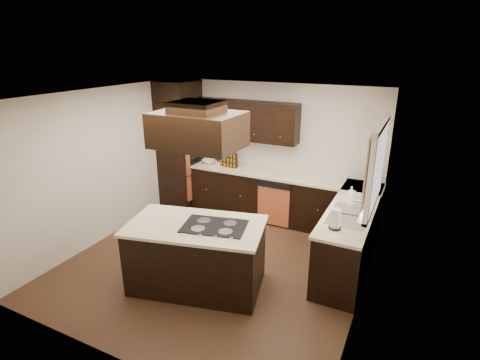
{
  "coord_description": "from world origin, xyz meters",
  "views": [
    {
      "loc": [
        2.5,
        -4.3,
        3.11
      ],
      "look_at": [
        0.1,
        0.6,
        1.15
      ],
      "focal_mm": 28.0,
      "sensor_mm": 36.0,
      "label": 1
    }
  ],
  "objects_px": {
    "range_hood": "(198,130)",
    "spice_rack": "(229,159)",
    "oven_column": "(181,154)",
    "island": "(197,257)"
  },
  "relations": [
    {
      "from": "island",
      "to": "spice_rack",
      "type": "xyz_separation_m",
      "value": [
        -0.76,
        2.39,
        0.62
      ]
    },
    {
      "from": "island",
      "to": "spice_rack",
      "type": "height_order",
      "value": "spice_rack"
    },
    {
      "from": "range_hood",
      "to": "spice_rack",
      "type": "distance_m",
      "value": 2.69
    },
    {
      "from": "range_hood",
      "to": "spice_rack",
      "type": "height_order",
      "value": "range_hood"
    },
    {
      "from": "oven_column",
      "to": "island",
      "type": "relative_size",
      "value": 1.24
    },
    {
      "from": "oven_column",
      "to": "range_hood",
      "type": "distance_m",
      "value": 3.13
    },
    {
      "from": "range_hood",
      "to": "spice_rack",
      "type": "relative_size",
      "value": 3.04
    },
    {
      "from": "oven_column",
      "to": "spice_rack",
      "type": "bearing_deg",
      "value": 3.28
    },
    {
      "from": "island",
      "to": "range_hood",
      "type": "bearing_deg",
      "value": 41.23
    },
    {
      "from": "oven_column",
      "to": "range_hood",
      "type": "relative_size",
      "value": 2.02
    }
  ]
}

